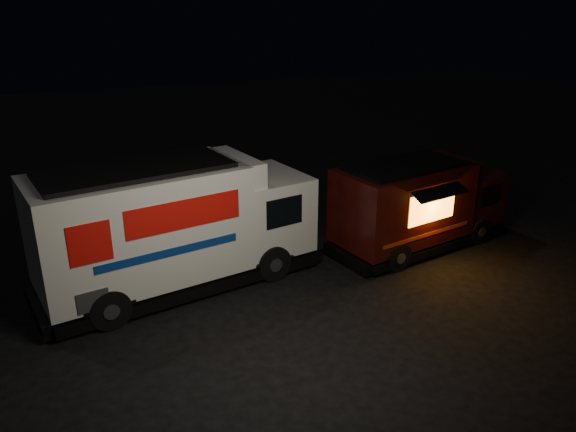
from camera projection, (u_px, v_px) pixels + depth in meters
The scene contains 3 objects.
ground at pixel (275, 292), 15.28m from camera, with size 80.00×80.00×0.00m, color black.
white_truck at pixel (179, 224), 15.11m from camera, with size 7.82×2.67×3.55m, color silver, non-canonical shape.
red_truck at pixel (421, 203), 17.69m from camera, with size 6.09×2.24×2.83m, color #340F09, non-canonical shape.
Camera 1 is at (-4.81, -12.62, 7.45)m, focal length 35.00 mm.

